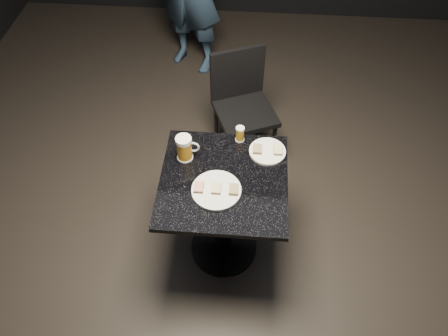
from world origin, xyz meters
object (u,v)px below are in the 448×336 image
(plate_large, at_px, (216,190))
(beer_tumbler, at_px, (240,134))
(beer_mug, at_px, (185,148))
(chair, at_px, (242,102))
(table, at_px, (224,205))
(plate_small, at_px, (267,151))

(plate_large, relative_size, beer_tumbler, 2.73)
(beer_mug, xyz_separation_m, beer_tumbler, (0.30, 0.16, -0.03))
(beer_tumbler, relative_size, chair, 0.11)
(table, distance_m, beer_tumbler, 0.43)
(table, relative_size, beer_mug, 4.75)
(plate_large, relative_size, plate_small, 1.27)
(plate_small, distance_m, beer_mug, 0.48)
(chair, bearing_deg, table, -93.77)
(plate_small, bearing_deg, chair, 103.83)
(plate_small, xyz_separation_m, beer_mug, (-0.46, -0.08, 0.07))
(plate_large, xyz_separation_m, table, (0.03, 0.08, -0.25))
(plate_large, bearing_deg, beer_tumbler, 75.04)
(chair, bearing_deg, plate_small, -76.17)
(beer_mug, relative_size, chair, 0.18)
(table, height_order, beer_tumbler, beer_tumbler)
(plate_large, distance_m, chair, 1.04)
(plate_small, height_order, beer_tumbler, beer_tumbler)
(beer_mug, bearing_deg, beer_tumbler, 28.77)
(beer_tumbler, bearing_deg, chair, 90.95)
(table, distance_m, chair, 0.93)
(table, relative_size, chair, 0.86)
(plate_large, bearing_deg, plate_small, 48.35)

